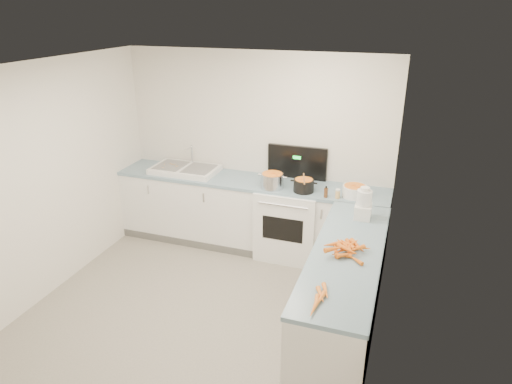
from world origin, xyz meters
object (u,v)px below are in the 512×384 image
(extract_bottle, at_px, (326,193))
(food_processor, at_px, (363,205))
(sink, at_px, (185,169))
(mixing_bowl, at_px, (355,191))
(black_pot, at_px, (304,186))
(spice_jar, at_px, (338,194))
(steel_pot, at_px, (272,182))
(stove, at_px, (290,220))

(extract_bottle, distance_m, food_processor, 0.63)
(sink, relative_size, mixing_bowl, 3.06)
(black_pot, distance_m, extract_bottle, 0.30)
(mixing_bowl, distance_m, spice_jar, 0.21)
(steel_pot, bearing_deg, sink, 172.81)
(black_pot, bearing_deg, food_processor, -33.90)
(mixing_bowl, height_order, spice_jar, mixing_bowl)
(sink, bearing_deg, black_pot, -5.21)
(steel_pot, xyz_separation_m, mixing_bowl, (0.98, 0.05, -0.02))
(stove, relative_size, food_processor, 3.97)
(sink, distance_m, food_processor, 2.48)
(stove, height_order, steel_pot, stove)
(black_pot, xyz_separation_m, mixing_bowl, (0.59, 0.05, -0.00))
(black_pot, distance_m, food_processor, 0.91)
(sink, height_order, extract_bottle, sink)
(stove, height_order, mixing_bowl, stove)
(extract_bottle, height_order, spice_jar, extract_bottle)
(black_pot, bearing_deg, extract_bottle, -17.19)
(stove, height_order, sink, stove)
(black_pot, distance_m, spice_jar, 0.42)
(stove, bearing_deg, spice_jar, -18.48)
(stove, distance_m, black_pot, 0.58)
(stove, bearing_deg, food_processor, -34.12)
(mixing_bowl, xyz_separation_m, extract_bottle, (-0.31, -0.13, -0.01))
(steel_pot, height_order, extract_bottle, steel_pot)
(steel_pot, xyz_separation_m, food_processor, (1.14, -0.50, 0.07))
(steel_pot, relative_size, mixing_bowl, 0.99)
(steel_pot, distance_m, food_processor, 1.24)
(food_processor, bearing_deg, black_pot, 146.10)
(sink, xyz_separation_m, mixing_bowl, (2.23, -0.10, 0.03))
(stove, distance_m, steel_pot, 0.60)
(sink, height_order, food_processor, food_processor)
(food_processor, bearing_deg, spice_jar, 127.48)
(extract_bottle, xyz_separation_m, food_processor, (0.47, -0.42, 0.09))
(mixing_bowl, distance_m, food_processor, 0.58)
(extract_bottle, bearing_deg, food_processor, -41.74)
(steel_pot, relative_size, extract_bottle, 2.46)
(food_processor, bearing_deg, mixing_bowl, 106.09)
(mixing_bowl, relative_size, extract_bottle, 2.49)
(black_pot, xyz_separation_m, spice_jar, (0.42, -0.07, -0.02))
(extract_bottle, height_order, food_processor, food_processor)
(stove, height_order, black_pot, stove)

